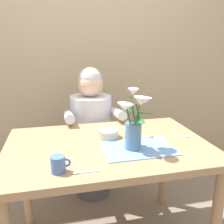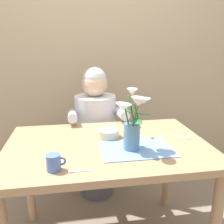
{
  "view_description": "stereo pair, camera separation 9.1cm",
  "coord_description": "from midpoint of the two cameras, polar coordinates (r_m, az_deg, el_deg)",
  "views": [
    {
      "loc": [
        -0.28,
        -1.31,
        1.32
      ],
      "look_at": [
        0.04,
        0.05,
        0.92
      ],
      "focal_mm": 38.98,
      "sensor_mm": 36.0,
      "label": 1
    },
    {
      "loc": [
        -0.19,
        -1.33,
        1.32
      ],
      "look_at": [
        0.04,
        0.05,
        0.92
      ],
      "focal_mm": 38.98,
      "sensor_mm": 36.0,
      "label": 2
    }
  ],
  "objects": [
    {
      "name": "wood_panel_backdrop",
      "position": [
        2.38,
        -3.79,
        14.22
      ],
      "size": [
        4.0,
        0.1,
        2.5
      ],
      "primitive_type": "cube",
      "color": "tan",
      "rests_on": "ground_plane"
    },
    {
      "name": "dining_table",
      "position": [
        1.5,
        0.69,
        -10.81
      ],
      "size": [
        1.2,
        0.8,
        0.74
      ],
      "color": "#9E7A56",
      "rests_on": "ground_plane"
    },
    {
      "name": "seated_person",
      "position": [
        2.09,
        -2.54,
        -5.29
      ],
      "size": [
        0.45,
        0.47,
        1.14
      ],
      "rotation": [
        0.0,
        0.0,
        -0.02
      ],
      "color": "#4C4C56",
      "rests_on": "ground_plane"
    },
    {
      "name": "striped_placemat",
      "position": [
        1.4,
        7.65,
        -8.56
      ],
      "size": [
        0.4,
        0.28,
        0.0
      ],
      "primitive_type": "cube",
      "color": "#6B93D1",
      "rests_on": "dining_table"
    },
    {
      "name": "flower_vase",
      "position": [
        1.33,
        6.84,
        -2.41
      ],
      "size": [
        0.22,
        0.22,
        0.34
      ],
      "color": "teal",
      "rests_on": "dining_table"
    },
    {
      "name": "ceramic_bowl",
      "position": [
        1.54,
        0.94,
        -4.97
      ],
      "size": [
        0.14,
        0.14,
        0.06
      ],
      "color": "beige",
      "rests_on": "dining_table"
    },
    {
      "name": "dinner_knife",
      "position": [
        1.57,
        8.08,
        -5.84
      ],
      "size": [
        0.18,
        0.1,
        0.0
      ],
      "primitive_type": "cube",
      "rotation": [
        0.0,
        0.0,
        -0.45
      ],
      "color": "silver",
      "rests_on": "dining_table"
    },
    {
      "name": "tea_cup",
      "position": [
        1.18,
        -11.29,
        -11.57
      ],
      "size": [
        0.09,
        0.07,
        0.08
      ],
      "color": "#476BB7",
      "rests_on": "dining_table"
    },
    {
      "name": "spoon_0",
      "position": [
        1.55,
        13.37,
        -6.35
      ],
      "size": [
        0.05,
        0.12,
        0.01
      ],
      "color": "silver",
      "rests_on": "dining_table"
    },
    {
      "name": "spoon_1",
      "position": [
        1.17,
        -6.06,
        -13.67
      ],
      "size": [
        0.12,
        0.02,
        0.01
      ],
      "color": "silver",
      "rests_on": "dining_table"
    },
    {
      "name": "spoon_2",
      "position": [
        1.62,
        18.21,
        -5.7
      ],
      "size": [
        0.09,
        0.1,
        0.01
      ],
      "color": "silver",
      "rests_on": "dining_table"
    }
  ]
}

